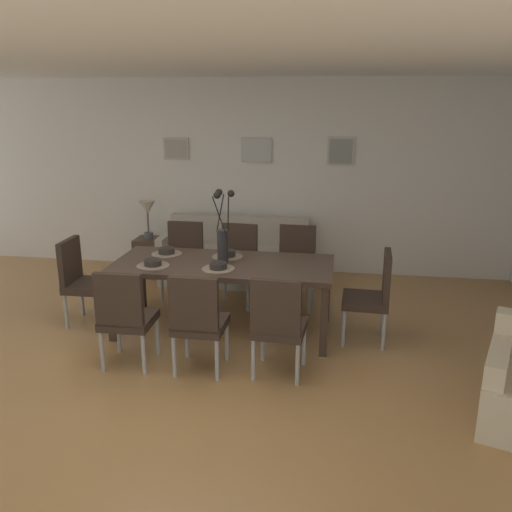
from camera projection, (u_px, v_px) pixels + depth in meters
name	position (u px, v px, depth m)	size (l,w,h in m)	color
ground_plane	(178.00, 377.00, 4.66)	(9.00, 9.00, 0.00)	#A87A47
back_wall_panel	(244.00, 176.00, 7.37)	(9.00, 0.10, 2.60)	silver
ceiling_panel	(179.00, 58.00, 4.29)	(9.00, 7.20, 0.08)	white
dining_table	(223.00, 269.00, 5.41)	(2.20, 0.95, 0.74)	#3D2D23
dining_chair_near_left	(125.00, 314.00, 4.70)	(0.45, 0.45, 0.92)	#33261E
dining_chair_near_right	(184.00, 257.00, 6.38)	(0.44, 0.44, 0.92)	#33261E
dining_chair_far_left	(198.00, 318.00, 4.61)	(0.45, 0.45, 0.92)	#33261E
dining_chair_far_right	(237.00, 260.00, 6.27)	(0.47, 0.47, 0.92)	#33261E
dining_chair_mid_left	(278.00, 322.00, 4.53)	(0.47, 0.47, 0.92)	#33261E
dining_chair_mid_right	(296.00, 262.00, 6.20)	(0.45, 0.45, 0.92)	#33261E
dining_chair_head_west	(81.00, 277.00, 5.67)	(0.45, 0.45, 0.92)	#33261E
dining_chair_head_east	(374.00, 292.00, 5.22)	(0.46, 0.46, 0.92)	#33261E
centerpiece_vase	(223.00, 235.00, 5.32)	(0.21, 0.23, 0.73)	#232326
placemat_near_left	(153.00, 265.00, 5.29)	(0.32, 0.32, 0.01)	#7F705B
bowl_near_left	(153.00, 262.00, 5.28)	(0.17, 0.17, 0.07)	#2D2826
placemat_near_right	(167.00, 254.00, 5.70)	(0.32, 0.32, 0.01)	#7F705B
bowl_near_right	(166.00, 250.00, 5.68)	(0.17, 0.17, 0.07)	#2D2826
placemat_far_left	(218.00, 269.00, 5.19)	(0.32, 0.32, 0.01)	#7F705B
bowl_far_left	(218.00, 265.00, 5.18)	(0.17, 0.17, 0.07)	#2D2826
placemat_far_right	(227.00, 256.00, 5.60)	(0.32, 0.32, 0.01)	#7F705B
bowl_far_right	(227.00, 253.00, 5.58)	(0.17, 0.17, 0.07)	#2D2826
sofa	(236.00, 259.00, 7.14)	(1.90, 0.84, 0.80)	#B2A899
side_table	(150.00, 257.00, 7.29)	(0.36, 0.36, 0.52)	#3D2D23
table_lamp	(147.00, 211.00, 7.11)	(0.22, 0.22, 0.51)	#4C4C51
framed_picture_left	(176.00, 149.00, 7.34)	(0.35, 0.03, 0.30)	#B2ADA3
framed_picture_center	(256.00, 150.00, 7.17)	(0.41, 0.03, 0.33)	#B2ADA3
framed_picture_right	(341.00, 151.00, 7.00)	(0.35, 0.03, 0.37)	#B2ADA3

